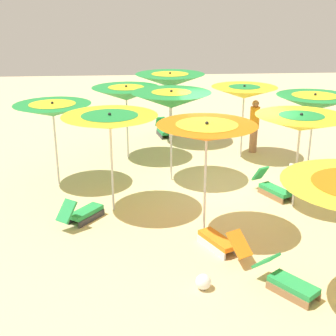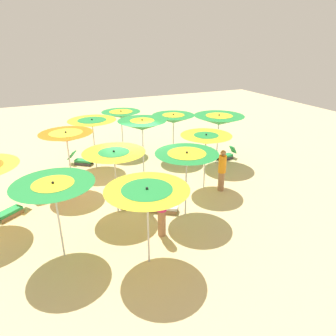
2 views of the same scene
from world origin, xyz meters
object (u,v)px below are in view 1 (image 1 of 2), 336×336
Objects in this scene: beach_umbrella_2 at (207,132)px; beach_umbrella_6 at (301,123)px; lounger_4 at (82,213)px; lounger_2 at (288,282)px; beach_umbrella_8 at (170,80)px; beach_umbrella_9 at (244,92)px; lounger_5 at (298,176)px; beachgoer_1 at (254,125)px; beach_umbrella_0 at (53,110)px; lounger_0 at (221,241)px; beach_umbrella_4 at (126,94)px; beach_ball at (203,282)px; lounger_3 at (273,188)px; beach_umbrella_1 at (110,122)px; beach_umbrella_5 at (171,100)px; lounger_1 at (163,130)px; beach_umbrella_10 at (314,102)px.

beach_umbrella_2 is 1.07× the size of beach_umbrella_6.
lounger_2 is at bearing -91.21° from lounger_4.
beach_umbrella_8 reaches higher than beach_umbrella_9.
beachgoer_1 is at bearing 45.19° from lounger_5.
lounger_0 is at bearing 133.80° from beach_umbrella_0.
beach_ball is (-1.28, 7.05, -1.85)m from beach_umbrella_4.
beach_umbrella_9 reaches higher than beachgoer_1.
lounger_0 is 3.13m from lounger_3.
beach_umbrella_1 is at bearing -1.88° from beach_umbrella_6.
beach_umbrella_4 is at bearing -59.46° from beach_umbrella_5.
beach_umbrella_9 is 3.86m from lounger_1.
beachgoer_1 is (-4.96, -4.56, 0.66)m from lounger_4.
lounger_0 is (-1.81, 5.84, -1.78)m from beach_umbrella_4.
beach_umbrella_8 is 2.07× the size of lounger_4.
beach_umbrella_4 is 2.31m from beach_umbrella_5.
lounger_0 is 3.18m from lounger_4.
beach_umbrella_5 is 5.84m from lounger_2.
beach_umbrella_10 reaches higher than beach_umbrella_0.
beach_umbrella_0 is 4.91m from beach_umbrella_8.
beach_umbrella_1 is 2.02× the size of lounger_4.
lounger_1 is at bearing -74.98° from beach_umbrella_8.
beach_umbrella_9 is 1.34m from beachgoer_1.
beach_ball is at bearing 121.82° from beach_umbrella_0.
lounger_3 is 0.98× the size of lounger_5.
beach_ball is at bearing -102.81° from lounger_4.
beach_umbrella_0 reaches higher than lounger_4.
beach_umbrella_4 is at bearing -38.99° from lounger_1.
beach_umbrella_8 is 5.66m from lounger_3.
beach_umbrella_8 reaches higher than beach_umbrella_4.
beach_umbrella_4 is at bearing 110.70° from beachgoer_1.
lounger_4 is at bearing 47.53° from beach_umbrella_5.
beach_umbrella_8 is 1.05× the size of beach_umbrella_9.
lounger_5 is (-2.69, -3.29, 0.00)m from lounger_0.
lounger_4 is 6.77m from beachgoer_1.
lounger_0 is at bearing 174.47° from lounger_2.
lounger_2 is at bearing 171.71° from beach_ball.
lounger_4 is 3.54m from beach_ball.
beach_umbrella_8 is 1.76× the size of lounger_0.
beach_umbrella_9 is 2.06× the size of lounger_1.
lounger_1 is (0.19, -0.70, -1.89)m from beach_umbrella_8.
beach_umbrella_0 is at bearing 128.81° from beachgoer_1.
lounger_2 is (-0.87, 1.42, -0.01)m from lounger_0.
beach_umbrella_0 is at bearing 57.55° from lounger_4.
lounger_5 is (-6.32, 0.50, -1.79)m from beach_umbrella_0.
beach_umbrella_2 is at bearing 91.31° from beach_umbrella_8.
beach_umbrella_2 is 2.09× the size of lounger_2.
beach_umbrella_4 is 4.79m from lounger_4.
lounger_0 is at bearing 135.99° from beach_umbrella_1.
beach_umbrella_10 reaches higher than beach_umbrella_4.
beach_umbrella_2 is 0.98× the size of beach_umbrella_5.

